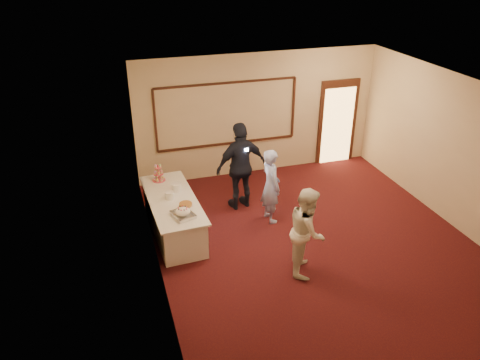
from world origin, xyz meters
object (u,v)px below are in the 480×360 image
Objects in this scene: buffet_table at (173,215)px; pavlova_tray at (183,213)px; cupcake_stand at (158,174)px; man at (271,186)px; tart at (186,205)px; guest at (241,166)px; woman at (307,231)px; plate_stack_a at (170,195)px; plate_stack_b at (177,187)px.

buffet_table is 0.85m from pavlova_tray.
man reaches higher than cupcake_stand.
pavlova_tray is 0.32× the size of man.
tart is at bearing 91.94° from man.
guest is (1.60, 0.60, 0.59)m from buffet_table.
man is at bearing 108.80° from guest.
pavlova_tray is at bearing -82.44° from cupcake_stand.
pavlova_tray is 2.26m from woman.
buffet_table is 0.46m from plate_stack_a.
guest reaches higher than pavlova_tray.
guest is at bearing 34.65° from tart.
tart is (0.12, 0.35, -0.05)m from pavlova_tray.
pavlova_tray is 0.26× the size of guest.
man is at bearing -3.20° from buffet_table.
man is (2.01, -0.11, 0.41)m from buffet_table.
woman is at bearing -42.96° from buffet_table.
guest is (-0.41, 0.72, 0.18)m from man.
pavlova_tray is at bearing -93.89° from plate_stack_b.
guest is (1.73, -0.25, 0.06)m from cupcake_stand.
cupcake_stand is 2.23× the size of plate_stack_a.
pavlova_tray reaches higher than buffet_table.
tart is 2.37m from woman.
man reaches higher than tart.
guest is (-0.42, 2.48, 0.17)m from woman.
man is (2.14, -0.97, -0.11)m from cupcake_stand.
cupcake_stand reaches higher than pavlova_tray.
cupcake_stand is at bearing 97.56° from pavlova_tray.
buffet_table is at bearing -11.97° from plate_stack_a.
woman is (1.82, -1.52, 0.01)m from tart.
buffet_table is 0.58m from tart.
pavlova_tray is 2.82× the size of plate_stack_a.
cupcake_stand is at bearing 98.46° from buffet_table.
plate_stack_a is 2.80m from woman.
pavlova_tray is 2.02m from man.
woman reaches higher than plate_stack_b.
plate_stack_b is 0.65m from tart.
plate_stack_b reaches higher than buffet_table.
guest is at bearing 24.11° from man.
tart is (0.05, -0.65, -0.06)m from plate_stack_b.
buffet_table is 1.81m from guest.
woman reaches higher than pavlova_tray.
buffet_table is 2.06m from man.
plate_stack_b is at bearing 64.99° from woman.
man is at bearing -3.38° from plate_stack_a.
buffet_table is 4.71× the size of pavlova_tray.
woman reaches higher than man.
plate_stack_b reaches higher than tart.
tart is at bearing 74.38° from woman.
tart is at bearing -75.04° from cupcake_stand.
cupcake_stand is at bearing 104.96° from tart.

